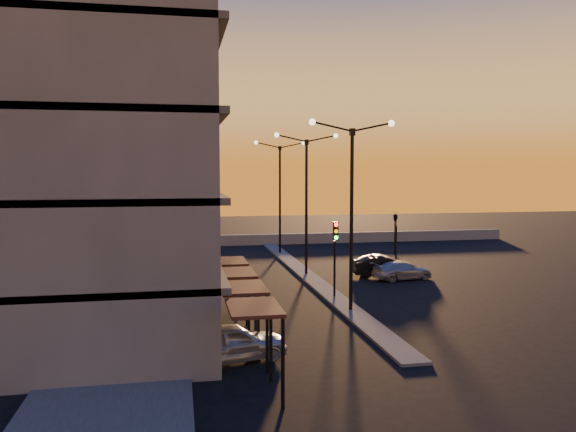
# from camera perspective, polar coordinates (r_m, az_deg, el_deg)

# --- Properties ---
(ground) EXTENTS (120.00, 120.00, 0.00)m
(ground) POSITION_cam_1_polar(r_m,az_deg,el_deg) (28.56, 6.38, -9.64)
(ground) COLOR black
(ground) RESTS_ON ground
(sidewalk_west) EXTENTS (5.00, 40.00, 0.12)m
(sidewalk_west) POSITION_cam_1_polar(r_m,az_deg,el_deg) (31.27, -14.88, -8.40)
(sidewalk_west) COLOR #4D4D4A
(sidewalk_west) RESTS_ON ground
(median) EXTENTS (1.20, 36.00, 0.12)m
(median) POSITION_cam_1_polar(r_m,az_deg,el_deg) (37.98, 1.86, -5.94)
(median) COLOR #4D4D4A
(median) RESTS_ON ground
(parapet) EXTENTS (44.00, 0.50, 1.00)m
(parapet) POSITION_cam_1_polar(r_m,az_deg,el_deg) (53.80, 0.15, -2.34)
(parapet) COLOR slate
(parapet) RESTS_ON ground
(building) EXTENTS (14.35, 17.08, 25.00)m
(building) POSITION_cam_1_polar(r_m,az_deg,el_deg) (27.48, -23.53, 14.49)
(building) COLOR #625E56
(building) RESTS_ON ground
(streetlamp_near) EXTENTS (4.32, 0.32, 9.51)m
(streetlamp_near) POSITION_cam_1_polar(r_m,az_deg,el_deg) (27.72, 6.48, 1.64)
(streetlamp_near) COLOR black
(streetlamp_near) RESTS_ON ground
(streetlamp_mid) EXTENTS (4.32, 0.32, 9.51)m
(streetlamp_mid) POSITION_cam_1_polar(r_m,az_deg,el_deg) (37.37, 1.88, 2.43)
(streetlamp_mid) COLOR black
(streetlamp_mid) RESTS_ON ground
(streetlamp_far) EXTENTS (4.32, 0.32, 9.51)m
(streetlamp_far) POSITION_cam_1_polar(r_m,az_deg,el_deg) (47.16, -0.83, 2.89)
(streetlamp_far) COLOR black
(streetlamp_far) RESTS_ON ground
(traffic_light_main) EXTENTS (0.28, 0.44, 4.25)m
(traffic_light_main) POSITION_cam_1_polar(r_m,az_deg,el_deg) (30.71, 4.83, -3.13)
(traffic_light_main) COLOR black
(traffic_light_main) RESTS_ON ground
(signal_east_a) EXTENTS (0.13, 0.16, 3.60)m
(signal_east_a) POSITION_cam_1_polar(r_m,az_deg,el_deg) (43.87, 10.94, -2.13)
(signal_east_a) COLOR black
(signal_east_a) RESTS_ON ground
(signal_east_b) EXTENTS (0.42, 1.99, 3.60)m
(signal_east_b) POSITION_cam_1_polar(r_m,az_deg,el_deg) (48.00, 10.84, -0.15)
(signal_east_b) COLOR black
(signal_east_b) RESTS_ON ground
(car_hatchback) EXTENTS (4.42, 2.59, 1.41)m
(car_hatchback) POSITION_cam_1_polar(r_m,az_deg,el_deg) (21.31, -5.76, -12.63)
(car_hatchback) COLOR #B2B7BB
(car_hatchback) RESTS_ON ground
(car_sedan) EXTENTS (4.35, 1.91, 1.39)m
(car_sedan) POSITION_cam_1_polar(r_m,az_deg,el_deg) (38.04, 9.70, -5.02)
(car_sedan) COLOR black
(car_sedan) RESTS_ON ground
(car_wagon) EXTENTS (4.23, 2.23, 1.17)m
(car_wagon) POSITION_cam_1_polar(r_m,az_deg,el_deg) (37.18, 11.52, -5.44)
(car_wagon) COLOR #A9ADB0
(car_wagon) RESTS_ON ground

